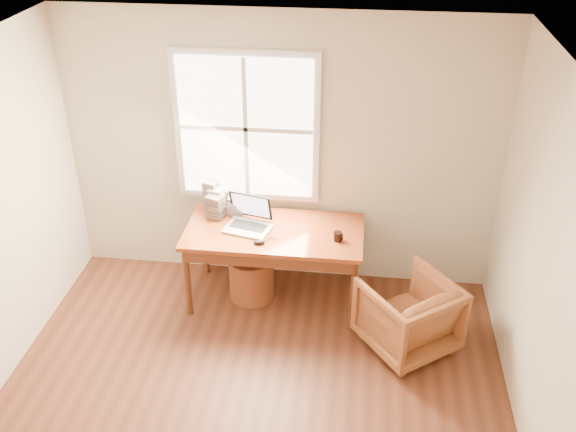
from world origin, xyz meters
name	(u,v)px	position (x,y,z in m)	size (l,w,h in m)	color
room_shell	(234,287)	(-0.02, 0.16, 1.32)	(4.04, 4.54, 2.64)	#592F1E
desk	(274,232)	(0.00, 1.80, 0.73)	(1.60, 0.80, 0.04)	brown
armchair	(408,315)	(1.21, 1.27, 0.32)	(0.69, 0.71, 0.65)	brown
wicker_stool	(252,277)	(-0.22, 1.80, 0.21)	(0.42, 0.42, 0.42)	brown
laptop	(247,216)	(-0.23, 1.78, 0.89)	(0.39, 0.41, 0.29)	silver
mouse	(259,242)	(-0.10, 1.56, 0.77)	(0.10, 0.06, 0.03)	black
coffee_mug	(338,236)	(0.58, 1.69, 0.79)	(0.07, 0.07, 0.08)	black
cd_stack_a	(217,201)	(-0.57, 2.05, 0.87)	(0.13, 0.11, 0.25)	silver
cd_stack_b	(216,206)	(-0.56, 1.97, 0.86)	(0.14, 0.13, 0.22)	#27262B
cd_stack_c	(212,196)	(-0.63, 2.10, 0.90)	(0.13, 0.12, 0.30)	#ABABB9
cd_stack_d	(236,205)	(-0.39, 2.06, 0.84)	(0.13, 0.12, 0.17)	silver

